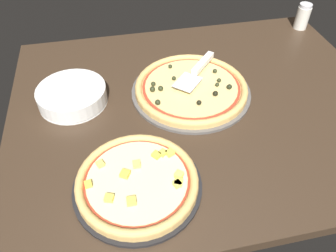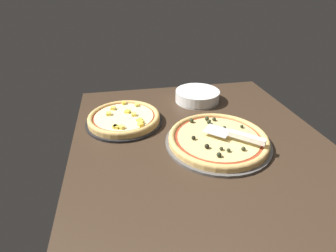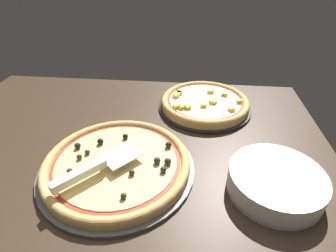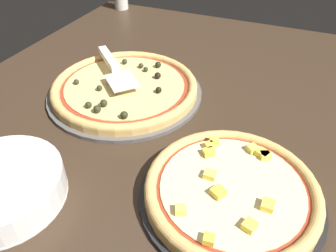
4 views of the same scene
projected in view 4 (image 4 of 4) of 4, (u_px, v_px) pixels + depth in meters
ground_plane at (148, 100)px, 88.26cm from camera, size 125.02×99.79×3.60cm
pizza_pan_front at (125, 92)px, 87.02cm from camera, size 40.53×40.53×1.00cm
pizza_front at (125, 87)px, 85.90cm from camera, size 38.10×38.10×3.75cm
pizza_pan_back at (230, 197)px, 59.54cm from camera, size 33.28×33.28×1.00cm
pizza_back at (232, 189)px, 58.30cm from camera, size 31.28×31.28×3.49cm
serving_spatula at (111, 63)px, 89.23cm from camera, size 18.76×19.91×2.00cm
plate_stack at (1, 187)px, 58.26cm from camera, size 22.32×22.32×5.60cm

